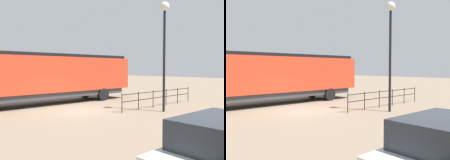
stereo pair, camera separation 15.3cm
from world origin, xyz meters
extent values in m
plane|color=#84705B|center=(0.00, 0.00, 0.00)|extent=(120.00, 120.00, 0.00)
cube|color=red|center=(-4.05, -0.54, 2.35)|extent=(2.97, 16.34, 2.70)
cube|color=black|center=(-4.05, 6.62, 1.95)|extent=(2.85, 2.02, 1.89)
cube|color=black|center=(-4.05, -0.54, 3.82)|extent=(2.68, 15.68, 0.24)
cube|color=#38383D|center=(-4.05, -0.54, 0.78)|extent=(2.68, 15.03, 0.45)
cylinder|color=black|center=(-5.39, 4.69, 0.55)|extent=(0.30, 1.10, 1.10)
cylinder|color=black|center=(-2.72, 4.69, 0.55)|extent=(0.30, 1.10, 1.10)
cube|color=#262B33|center=(11.26, -3.57, 1.39)|extent=(1.64, 2.35, 0.67)
cylinder|color=black|center=(10.39, -1.94, 0.32)|extent=(0.22, 0.64, 0.64)
cylinder|color=black|center=(4.09, 4.10, 3.29)|extent=(0.16, 0.16, 6.58)
sphere|color=silver|center=(4.09, 4.10, 6.76)|extent=(0.59, 0.59, 0.59)
cube|color=black|center=(2.62, 5.65, 1.14)|extent=(0.04, 7.82, 0.04)
cube|color=black|center=(2.62, 5.65, 0.68)|extent=(0.04, 7.82, 0.04)
cylinder|color=black|center=(2.62, 1.74, 0.62)|extent=(0.05, 0.05, 1.23)
cylinder|color=black|center=(2.62, 3.30, 0.62)|extent=(0.05, 0.05, 1.23)
cylinder|color=black|center=(2.62, 4.87, 0.62)|extent=(0.05, 0.05, 1.23)
cylinder|color=black|center=(2.62, 6.43, 0.62)|extent=(0.05, 0.05, 1.23)
cylinder|color=black|center=(2.62, 8.00, 0.62)|extent=(0.05, 0.05, 1.23)
cylinder|color=black|center=(2.62, 9.56, 0.62)|extent=(0.05, 0.05, 1.23)
camera|label=1|loc=(13.60, -9.08, 2.83)|focal=39.50mm
camera|label=2|loc=(13.70, -8.97, 2.83)|focal=39.50mm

